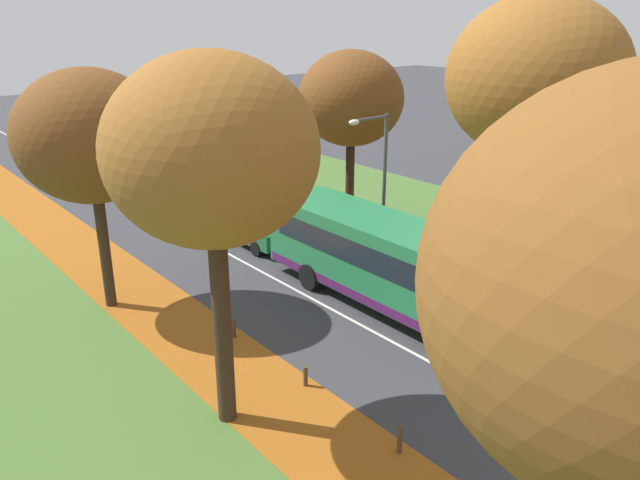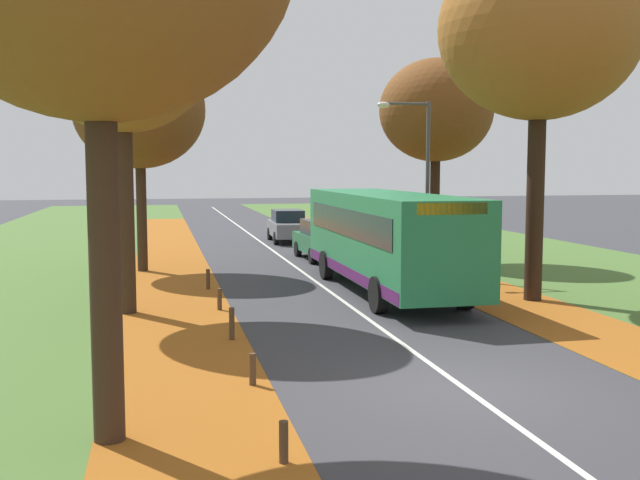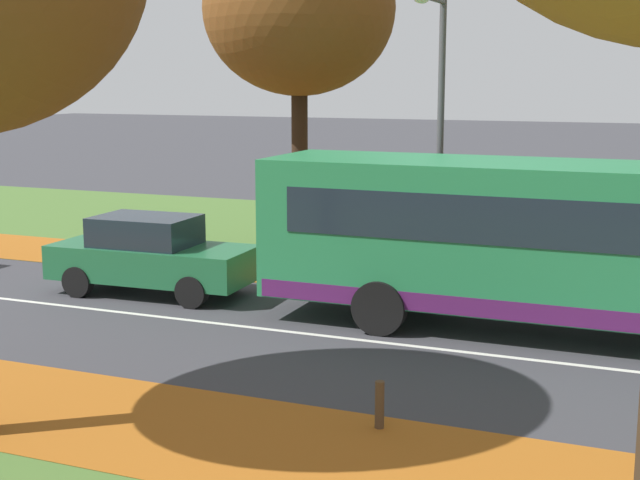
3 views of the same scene
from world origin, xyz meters
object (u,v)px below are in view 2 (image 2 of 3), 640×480
tree_left_near (121,51)px  tree_left_mid (139,110)px  streetlamp_right (419,168)px  bollard_fourth (220,299)px  tree_right_near (540,30)px  bollard_fifth (208,279)px  bollard_nearest (284,442)px  bollard_second (253,369)px  bus (386,236)px  bollard_third (232,324)px  car_green_lead (323,240)px  tree_right_mid (436,111)px  car_grey_following (288,226)px

tree_left_near → tree_left_mid: tree_left_near is taller
tree_left_near → streetlamp_right: size_ratio=1.47×
bollard_fourth → streetlamp_right: 9.28m
tree_right_near → bollard_fifth: tree_right_near is taller
bollard_nearest → bollard_second: 3.49m
bollard_fifth → bus: bearing=-16.3°
bollard_third → car_green_lead: (5.07, 13.66, 0.45)m
tree_right_mid → bollard_fifth: 12.09m
bollard_third → bus: bus is taller
tree_right_mid → tree_left_near: bearing=-143.8°
bollard_nearest → bollard_third: (0.02, 6.99, 0.08)m
tree_left_mid → tree_right_mid: (11.40, 0.50, 0.18)m
bollard_fourth → bus: 5.71m
bollard_nearest → streetlamp_right: (7.23, 15.23, 3.46)m
tree_left_mid → bollard_fourth: (2.12, -8.14, -5.51)m
bollard_third → bus: (5.19, 5.46, 1.34)m
tree_right_near → car_grey_following: size_ratio=2.37×
tree_left_mid → car_grey_following: 12.80m
tree_right_near → bus: tree_right_near is taller
bollard_second → streetlamp_right: streetlamp_right is taller
tree_right_near → bollard_second: (-8.81, -6.62, -7.24)m
bollard_second → tree_left_near: bearing=108.3°
tree_right_mid → bollard_second: (-9.28, -15.63, -5.70)m
bollard_fifth → car_grey_following: (4.95, 14.13, 0.50)m
bollard_nearest → bollard_second: bollard_second is taller
tree_left_mid → bollard_third: tree_left_mid is taller
bollard_second → car_green_lead: car_green_lead is taller
tree_right_near → car_green_lead: (-3.76, 10.53, -6.71)m
tree_left_mid → car_green_lead: size_ratio=1.86×
tree_left_mid → bus: size_ratio=0.76×
bollard_nearest → tree_right_near: bearing=48.8°
bollard_nearest → car_grey_following: size_ratio=0.13×
tree_right_near → bollard_fourth: (-8.81, 0.37, -7.23)m
bollard_nearest → streetlamp_right: bearing=64.6°
tree_right_mid → tree_left_mid: bearing=-177.5°
tree_left_mid → streetlamp_right: tree_left_mid is taller
tree_right_mid → bollard_nearest: (-9.32, -19.13, -5.70)m
bollard_second → bollard_fourth: size_ratio=0.98×
bollard_second → car_grey_following: car_grey_following is taller
car_grey_following → tree_right_near: bearing=-77.7°
bollard_nearest → bus: 13.57m
bollard_third → bollard_fifth: size_ratio=1.14×
bollard_third → car_green_lead: car_green_lead is taller
streetlamp_right → car_grey_following: (-2.30, 12.88, -2.92)m
bollard_fifth → streetlamp_right: (7.26, 1.25, 3.42)m
tree_right_mid → streetlamp_right: tree_right_mid is taller
tree_right_near → streetlamp_right: size_ratio=1.68×
bollard_third → bollard_fourth: 3.50m
tree_right_near → car_grey_following: bearing=102.3°
bollard_nearest → car_grey_following: bearing=80.1°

